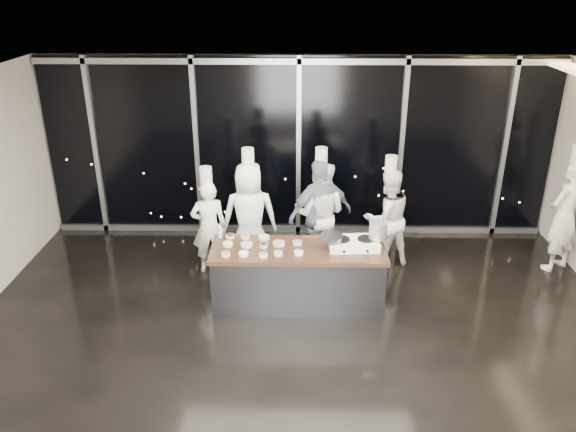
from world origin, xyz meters
name	(u,v)px	position (x,y,z in m)	size (l,w,h in m)	color
ground	(298,340)	(0.00, 0.00, 0.00)	(9.00, 9.00, 0.00)	black
room_shell	(314,180)	(0.18, 0.00, 2.25)	(9.02, 7.02, 3.21)	beige
window_wall	(299,148)	(0.00, 3.43, 1.60)	(8.90, 0.11, 3.20)	black
demo_counter	(298,276)	(0.00, 0.90, 0.45)	(2.46, 0.86, 0.90)	#38383D
stove	(353,243)	(0.78, 0.95, 0.96)	(0.72, 0.48, 0.14)	white
frying_pan	(331,237)	(0.45, 0.93, 1.07)	(0.58, 0.35, 0.06)	slate
stock_pot	(378,230)	(1.11, 0.97, 1.16)	(0.25, 0.25, 0.25)	silver
prep_bowls	(258,245)	(-0.56, 0.94, 0.93)	(1.14, 0.72, 0.05)	white
squeeze_bottle	(220,231)	(-1.14, 1.24, 1.01)	(0.06, 0.06, 0.23)	silver
chef_far_left	(209,226)	(-1.41, 1.88, 0.79)	(0.62, 0.47, 1.76)	white
chef_left	(250,216)	(-0.77, 2.02, 0.90)	(0.93, 0.66, 2.02)	white
chef_center	(320,214)	(0.35, 2.14, 0.89)	(0.99, 0.85, 2.00)	white
guest	(320,215)	(0.35, 2.06, 0.91)	(1.16, 0.84, 1.83)	#141937
chef_right	(387,218)	(1.43, 2.16, 0.83)	(0.95, 0.84, 1.86)	white
chef_side	(564,215)	(4.20, 2.06, 0.94)	(0.81, 0.75, 2.08)	white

